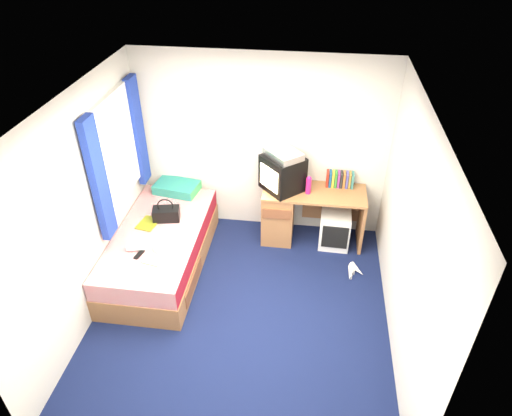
# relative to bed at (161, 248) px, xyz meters

# --- Properties ---
(ground) EXTENTS (3.40, 3.40, 0.00)m
(ground) POSITION_rel_bed_xyz_m (1.10, -0.63, -0.27)
(ground) COLOR #0C1438
(ground) RESTS_ON ground
(room_shell) EXTENTS (3.40, 3.40, 3.40)m
(room_shell) POSITION_rel_bed_xyz_m (1.10, -0.63, 1.18)
(room_shell) COLOR white
(room_shell) RESTS_ON ground
(bed) EXTENTS (1.01, 2.00, 0.54)m
(bed) POSITION_rel_bed_xyz_m (0.00, 0.00, 0.00)
(bed) COLOR #A57044
(bed) RESTS_ON ground
(pillow) EXTENTS (0.62, 0.45, 0.12)m
(pillow) POSITION_rel_bed_xyz_m (-0.02, 0.88, 0.33)
(pillow) COLOR #18609D
(pillow) RESTS_ON bed
(desk) EXTENTS (1.30, 0.55, 0.75)m
(desk) POSITION_rel_bed_xyz_m (1.54, 0.80, 0.14)
(desk) COLOR #A57044
(desk) RESTS_ON ground
(storage_cube) EXTENTS (0.39, 0.39, 0.48)m
(storage_cube) POSITION_rel_bed_xyz_m (2.11, 0.72, -0.03)
(storage_cube) COLOR white
(storage_cube) RESTS_ON ground
(crt_tv) EXTENTS (0.62, 0.62, 0.45)m
(crt_tv) POSITION_rel_bed_xyz_m (1.40, 0.81, 0.71)
(crt_tv) COLOR black
(crt_tv) RESTS_ON desk
(vcr) EXTENTS (0.53, 0.54, 0.08)m
(vcr) POSITION_rel_bed_xyz_m (1.40, 0.81, 0.98)
(vcr) COLOR silver
(vcr) RESTS_ON crt_tv
(book_row) EXTENTS (0.34, 0.13, 0.20)m
(book_row) POSITION_rel_bed_xyz_m (2.12, 0.97, 0.58)
(book_row) COLOR maroon
(book_row) RESTS_ON desk
(picture_frame) EXTENTS (0.05, 0.12, 0.14)m
(picture_frame) POSITION_rel_bed_xyz_m (2.24, 1.00, 0.55)
(picture_frame) COLOR #331711
(picture_frame) RESTS_ON desk
(pink_water_bottle) EXTENTS (0.08, 0.08, 0.22)m
(pink_water_bottle) POSITION_rel_bed_xyz_m (1.73, 0.74, 0.59)
(pink_water_bottle) COLOR #CC1C6D
(pink_water_bottle) RESTS_ON desk
(aerosol_can) EXTENTS (0.06, 0.06, 0.20)m
(aerosol_can) POSITION_rel_bed_xyz_m (1.65, 0.88, 0.58)
(aerosol_can) COLOR white
(aerosol_can) RESTS_ON desk
(handbag) EXTENTS (0.35, 0.24, 0.30)m
(handbag) POSITION_rel_bed_xyz_m (0.03, 0.24, 0.36)
(handbag) COLOR black
(handbag) RESTS_ON bed
(towel) EXTENTS (0.39, 0.36, 0.11)m
(towel) POSITION_rel_bed_xyz_m (0.26, -0.31, 0.33)
(towel) COLOR white
(towel) RESTS_ON bed
(magazine) EXTENTS (0.26, 0.31, 0.01)m
(magazine) POSITION_rel_bed_xyz_m (-0.17, 0.12, 0.28)
(magazine) COLOR #D8E719
(magazine) RESTS_ON bed
(water_bottle) EXTENTS (0.21, 0.11, 0.07)m
(water_bottle) POSITION_rel_bed_xyz_m (-0.14, -0.38, 0.31)
(water_bottle) COLOR silver
(water_bottle) RESTS_ON bed
(colour_swatch_fan) EXTENTS (0.23, 0.10, 0.01)m
(colour_swatch_fan) POSITION_rel_bed_xyz_m (0.10, -0.58, 0.28)
(colour_swatch_fan) COLOR gold
(colour_swatch_fan) RESTS_ON bed
(remote_control) EXTENTS (0.08, 0.17, 0.02)m
(remote_control) POSITION_rel_bed_xyz_m (-0.07, -0.45, 0.28)
(remote_control) COLOR black
(remote_control) RESTS_ON bed
(window_assembly) EXTENTS (0.11, 1.42, 1.40)m
(window_assembly) POSITION_rel_bed_xyz_m (-0.45, 0.27, 1.15)
(window_assembly) COLOR silver
(window_assembly) RESTS_ON room_shell
(white_heels) EXTENTS (0.25, 0.31, 0.09)m
(white_heels) POSITION_rel_bed_xyz_m (2.36, 0.15, -0.23)
(white_heels) COLOR white
(white_heels) RESTS_ON ground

